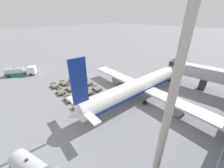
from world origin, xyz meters
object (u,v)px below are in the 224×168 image
at_px(baggage_dolly_row_mid_b_col_b, 80,86).
at_px(baggage_dolly_row_far_col_b, 88,83).
at_px(fuel_tanker_secondary, 19,72).
at_px(baggage_dolly_row_mid_a_col_c, 79,95).
at_px(baggage_dolly_row_mid_b_col_d, 98,98).
at_px(baggage_dolly_row_far_col_d, 107,95).
at_px(baggage_dolly_row_near_col_a, 55,86).
at_px(baggage_dolly_row_far_col_a, 80,78).
at_px(baggage_dolly_row_mid_a_col_a, 64,83).
at_px(baggage_dolly_row_mid_b_col_c, 89,92).
at_px(baggage_dolly_row_mid_b_col_a, 73,80).
at_px(baggage_dolly_row_near_col_d, 78,108).
at_px(baggage_dolly_row_mid_a_col_b, 71,88).
at_px(airplane, 145,84).
at_px(baggage_dolly_row_far_col_c, 97,88).
at_px(apron_light_mast, 176,78).
at_px(baggage_dolly_row_mid_a_col_d, 88,103).
at_px(baggage_dolly_row_near_col_b, 61,92).
at_px(baggage_dolly_row_near_col_c, 69,99).

distance_m(baggage_dolly_row_mid_b_col_b, baggage_dolly_row_far_col_b, 2.89).
bearing_deg(fuel_tanker_secondary, baggage_dolly_row_mid_a_col_c, 14.78).
distance_m(baggage_dolly_row_mid_b_col_d, baggage_dolly_row_far_col_d, 2.59).
relative_size(baggage_dolly_row_near_col_a, baggage_dolly_row_far_col_a, 0.99).
relative_size(baggage_dolly_row_mid_a_col_a, baggage_dolly_row_mid_b_col_c, 0.98).
bearing_deg(baggage_dolly_row_mid_b_col_a, baggage_dolly_row_near_col_a, -93.87).
xyz_separation_m(baggage_dolly_row_near_col_a, baggage_dolly_row_near_col_d, (13.80, -0.89, 0.00)).
bearing_deg(baggage_dolly_row_mid_a_col_a, baggage_dolly_row_near_col_a, -96.06).
xyz_separation_m(baggage_dolly_row_near_col_d, baggage_dolly_row_mid_a_col_b, (-9.10, 3.28, 0.00)).
relative_size(baggage_dolly_row_near_col_a, baggage_dolly_row_mid_a_col_c, 1.00).
height_order(airplane, baggage_dolly_row_near_col_d, airplane).
xyz_separation_m(baggage_dolly_row_mid_b_col_a, baggage_dolly_row_mid_b_col_d, (13.55, -0.92, 0.00)).
bearing_deg(baggage_dolly_row_near_col_a, baggage_dolly_row_far_col_b, 57.09).
distance_m(baggage_dolly_row_far_col_c, apron_light_mast, 31.21).
distance_m(baggage_dolly_row_mid_a_col_b, baggage_dolly_row_far_col_a, 7.07).
distance_m(baggage_dolly_row_mid_b_col_a, baggage_dolly_row_far_col_c, 9.59).
bearing_deg(apron_light_mast, baggage_dolly_row_mid_a_col_c, 163.15).
bearing_deg(baggage_dolly_row_mid_a_col_d, baggage_dolly_row_mid_a_col_c, 176.23).
height_order(baggage_dolly_row_near_col_b, baggage_dolly_row_far_col_d, same).
xyz_separation_m(baggage_dolly_row_mid_a_col_d, baggage_dolly_row_mid_b_col_b, (-8.75, 3.35, 0.00)).
bearing_deg(baggage_dolly_row_mid_a_col_a, baggage_dolly_row_far_col_c, 26.84).
xyz_separation_m(baggage_dolly_row_mid_b_col_b, baggage_dolly_row_far_col_d, (9.20, 2.12, 0.00)).
bearing_deg(baggage_dolly_row_far_col_d, apron_light_mast, -32.61).
bearing_deg(airplane, baggage_dolly_row_mid_a_col_a, -149.22).
bearing_deg(baggage_dolly_row_mid_b_col_d, baggage_dolly_row_far_col_b, 159.12).
xyz_separation_m(fuel_tanker_secondary, baggage_dolly_row_far_col_c, (26.46, 12.39, -0.87)).
height_order(baggage_dolly_row_near_col_c, baggage_dolly_row_far_col_b, same).
xyz_separation_m(fuel_tanker_secondary, baggage_dolly_row_mid_a_col_b, (21.40, 7.22, -0.87)).
relative_size(baggage_dolly_row_mid_b_col_c, apron_light_mast, 0.14).
bearing_deg(baggage_dolly_row_near_col_c, baggage_dolly_row_far_col_c, 86.50).
bearing_deg(fuel_tanker_secondary, baggage_dolly_row_far_col_b, 30.41).
xyz_separation_m(baggage_dolly_row_near_col_a, baggage_dolly_row_mid_b_col_a, (0.38, 5.60, 0.00)).
height_order(baggage_dolly_row_near_col_a, baggage_dolly_row_far_col_c, same).
bearing_deg(baggage_dolly_row_mid_b_col_b, baggage_dolly_row_mid_b_col_a, 174.28).
bearing_deg(baggage_dolly_row_near_col_b, baggage_dolly_row_mid_b_col_b, 85.91).
distance_m(baggage_dolly_row_near_col_a, baggage_dolly_row_mid_b_col_d, 14.70).
relative_size(airplane, baggage_dolly_row_mid_a_col_c, 11.43).
height_order(baggage_dolly_row_near_col_c, baggage_dolly_row_mid_b_col_c, same).
distance_m(baggage_dolly_row_near_col_b, baggage_dolly_row_mid_a_col_b, 2.77).
distance_m(baggage_dolly_row_near_col_a, baggage_dolly_row_far_col_d, 15.99).
distance_m(baggage_dolly_row_mid_b_col_c, baggage_dolly_row_far_col_b, 5.40).
bearing_deg(airplane, baggage_dolly_row_near_col_d, -112.68).
bearing_deg(baggage_dolly_row_far_col_c, baggage_dolly_row_near_col_d, -64.45).
distance_m(baggage_dolly_row_near_col_d, baggage_dolly_row_mid_a_col_c, 5.26).
xyz_separation_m(baggage_dolly_row_mid_b_col_c, baggage_dolly_row_far_col_b, (-4.47, 3.03, 0.00)).
distance_m(fuel_tanker_secondary, baggage_dolly_row_far_col_c, 29.23).
bearing_deg(baggage_dolly_row_mid_a_col_c, fuel_tanker_secondary, -165.22).
bearing_deg(baggage_dolly_row_mid_a_col_d, baggage_dolly_row_mid_b_col_d, 87.57).
distance_m(baggage_dolly_row_near_col_c, baggage_dolly_row_mid_b_col_a, 10.79).
distance_m(baggage_dolly_row_near_col_a, baggage_dolly_row_near_col_b, 4.68).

